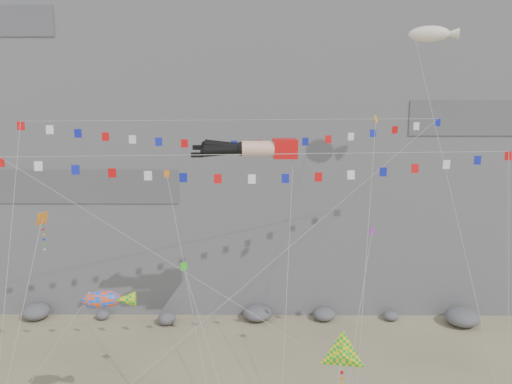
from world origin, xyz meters
TOP-DOWN VIEW (x-y plane):
  - cliff at (0.00, 32.00)m, footprint 80.00×28.00m
  - talus_boulders at (0.00, 17.00)m, footprint 60.00×3.00m
  - legs_kite at (-0.08, 7.42)m, footprint 6.93×15.56m
  - flag_banner_upper at (-0.76, 8.84)m, footprint 28.02×16.36m
  - flag_banner_lower at (0.72, 4.11)m, footprint 30.08×7.96m
  - harlequin_kite at (-12.98, 3.91)m, footprint 1.51×9.78m
  - fish_windsock at (-8.45, 0.37)m, footprint 8.45×4.10m
  - delta_kite at (4.34, -1.97)m, footprint 3.97×6.54m
  - blimp_windsock at (12.08, 11.22)m, footprint 4.05×15.18m
  - small_kite_a at (-5.94, 7.41)m, footprint 5.64×13.88m
  - small_kite_b at (7.14, 4.99)m, footprint 4.91×12.18m
  - small_kite_c at (-4.22, 2.67)m, footprint 5.50×10.03m
  - small_kite_d at (7.93, 8.47)m, footprint 4.73×15.93m

SIDE VIEW (x-z plane):
  - talus_boulders at x=0.00m, z-range 0.00..1.20m
  - delta_kite at x=4.34m, z-range 2.02..11.39m
  - fish_windsock at x=-8.45m, z-range 3.01..14.37m
  - small_kite_c at x=-4.22m, z-range 2.36..16.74m
  - small_kite_b at x=7.14m, z-range 2.61..19.30m
  - harlequin_kite at x=-12.98m, z-range 4.70..19.94m
  - small_kite_a at x=-5.94m, z-range 4.04..24.35m
  - flag_banner_lower at x=0.72m, z-range 5.55..26.95m
  - legs_kite at x=-0.08m, z-range 5.42..27.18m
  - small_kite_d at x=7.93m, z-range 5.79..29.86m
  - flag_banner_upper at x=-0.76m, z-range 5.33..30.88m
  - blimp_windsock at x=12.08m, z-range 10.06..37.89m
  - cliff at x=0.00m, z-range 0.00..50.00m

